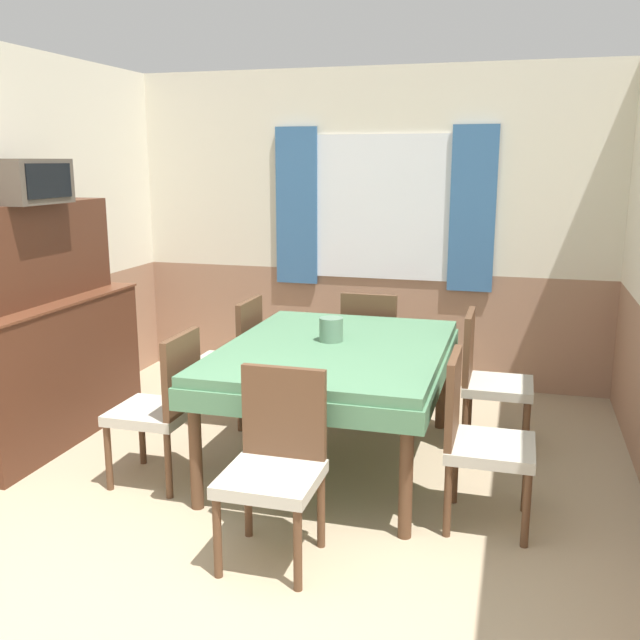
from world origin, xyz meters
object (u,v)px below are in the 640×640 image
at_px(chair_right_far, 488,376).
at_px(chair_left_far, 233,356).
at_px(dining_table, 335,361).
at_px(chair_head_near, 275,460).
at_px(sideboard, 46,342).
at_px(tv, 30,182).
at_px(vase, 331,330).
at_px(chair_left_near, 163,403).
at_px(chair_head_window, 372,345).
at_px(chair_right_near, 477,435).

relative_size(chair_right_far, chair_left_far, 1.00).
distance_m(dining_table, chair_left_far, 1.06).
xyz_separation_m(dining_table, chair_head_near, (0.00, -1.11, -0.18)).
relative_size(chair_head_near, sideboard, 0.57).
relative_size(chair_left_far, tv, 1.72).
bearing_deg(chair_head_near, vase, -87.71).
distance_m(chair_left_near, tv, 1.65).
distance_m(dining_table, chair_head_window, 1.13).
height_order(chair_left_near, sideboard, sideboard).
relative_size(sideboard, tv, 3.04).
height_order(dining_table, chair_right_near, chair_right_near).
relative_size(dining_table, sideboard, 1.11).
height_order(dining_table, sideboard, sideboard).
bearing_deg(sideboard, dining_table, 3.56).
height_order(dining_table, chair_head_near, chair_head_near).
bearing_deg(chair_right_far, sideboard, -77.14).
distance_m(chair_head_window, vase, 1.09).
bearing_deg(chair_head_window, chair_left_near, -118.58).
bearing_deg(dining_table, chair_head_near, -90.00).
relative_size(chair_right_far, vase, 6.08).
height_order(chair_right_far, chair_head_window, same).
height_order(dining_table, chair_left_near, chair_left_near).
distance_m(chair_head_near, sideboard, 2.21).
distance_m(chair_left_far, vase, 1.02).
distance_m(chair_left_far, chair_left_near, 1.06).
bearing_deg(chair_right_near, chair_head_near, -57.06).
relative_size(tv, vase, 3.53).
xyz_separation_m(chair_left_near, tv, (-1.02, 0.33, 1.25)).
relative_size(chair_left_far, sideboard, 0.57).
height_order(chair_left_far, chair_left_near, same).
height_order(chair_right_near, tv, tv).
bearing_deg(dining_table, chair_head_window, 90.00).
bearing_deg(vase, chair_head_near, -87.71).
xyz_separation_m(chair_right_near, chair_left_far, (-1.79, 1.06, 0.00)).
xyz_separation_m(chair_head_near, chair_head_window, (-0.00, 2.22, 0.00)).
height_order(dining_table, vase, vase).
bearing_deg(chair_left_far, chair_head_near, -151.42).
distance_m(chair_right_far, chair_left_near, 2.08).
height_order(chair_head_near, tv, tv).
distance_m(chair_head_near, chair_left_near, 1.07).
distance_m(dining_table, chair_left_near, 1.06).
bearing_deg(dining_table, sideboard, -176.44).
height_order(chair_right_near, chair_head_window, same).
bearing_deg(chair_left_near, chair_right_near, -90.00).
distance_m(chair_head_near, vase, 1.25).
bearing_deg(sideboard, chair_left_near, -20.85).
relative_size(dining_table, vase, 11.88).
bearing_deg(sideboard, vase, 6.13).
height_order(chair_head_window, sideboard, sideboard).
distance_m(chair_left_near, vase, 1.11).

